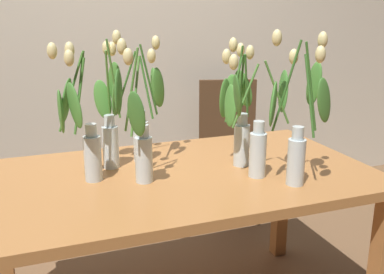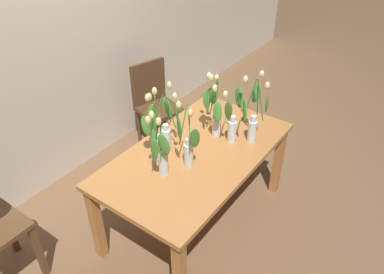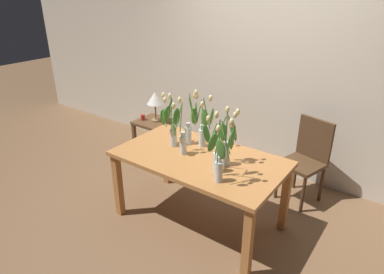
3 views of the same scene
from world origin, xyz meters
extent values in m
plane|color=brown|center=(0.00, 0.00, 0.00)|extent=(18.00, 18.00, 0.00)
cube|color=beige|center=(0.00, 1.46, 1.35)|extent=(9.00, 0.10, 2.70)
cube|color=#B7753D|center=(0.00, 0.00, 0.72)|extent=(1.60, 0.90, 0.04)
cube|color=#B7753D|center=(0.74, -0.39, 0.35)|extent=(0.07, 0.07, 0.70)
cube|color=#B7753D|center=(-0.74, 0.39, 0.35)|extent=(0.07, 0.07, 0.70)
cube|color=#B7753D|center=(0.74, 0.39, 0.35)|extent=(0.07, 0.07, 0.70)
cylinder|color=silver|center=(0.28, 0.00, 0.83)|extent=(0.07, 0.07, 0.18)
cylinder|color=silver|center=(0.28, 0.00, 0.94)|extent=(0.04, 0.04, 0.05)
cylinder|color=silver|center=(0.28, 0.00, 0.80)|extent=(0.06, 0.06, 0.11)
cylinder|color=#3D752D|center=(0.26, 0.03, 1.10)|extent=(0.03, 0.05, 0.31)
ellipsoid|color=#F4E093|center=(0.25, 0.05, 1.25)|extent=(0.04, 0.04, 0.06)
ellipsoid|color=#4C8E38|center=(0.22, 0.05, 1.03)|extent=(0.07, 0.06, 0.17)
cylinder|color=#3D752D|center=(0.23, -0.01, 1.08)|extent=(0.09, 0.03, 0.26)
ellipsoid|color=#F4E093|center=(0.19, -0.03, 1.21)|extent=(0.04, 0.04, 0.06)
ellipsoid|color=#4C8E38|center=(0.20, -0.05, 1.02)|extent=(0.05, 0.09, 0.18)
cylinder|color=#3D752D|center=(0.31, 0.03, 1.08)|extent=(0.05, 0.05, 0.28)
ellipsoid|color=#F4E093|center=(0.33, 0.05, 1.22)|extent=(0.04, 0.04, 0.06)
ellipsoid|color=#4C8E38|center=(0.32, 0.08, 1.06)|extent=(0.11, 0.07, 0.18)
cylinder|color=#3D752D|center=(0.30, 0.06, 1.08)|extent=(0.04, 0.11, 0.27)
ellipsoid|color=#F4E093|center=(0.32, 0.11, 1.22)|extent=(0.04, 0.04, 0.06)
ellipsoid|color=#4C8E38|center=(0.29, 0.11, 1.04)|extent=(0.09, 0.05, 0.18)
cylinder|color=silver|center=(0.28, -0.14, 0.83)|extent=(0.07, 0.07, 0.18)
cylinder|color=silver|center=(0.28, -0.14, 0.94)|extent=(0.04, 0.04, 0.05)
cylinder|color=silver|center=(0.28, -0.14, 0.80)|extent=(0.06, 0.06, 0.11)
cylinder|color=#56933D|center=(0.22, -0.13, 1.07)|extent=(0.10, 0.02, 0.25)
ellipsoid|color=#F4E093|center=(0.17, -0.13, 1.20)|extent=(0.04, 0.04, 0.06)
ellipsoid|color=#427F33|center=(0.18, -0.16, 1.08)|extent=(0.06, 0.10, 0.18)
cylinder|color=#56933D|center=(0.35, -0.15, 1.08)|extent=(0.12, 0.02, 0.26)
ellipsoid|color=#F4E093|center=(0.42, -0.15, 1.22)|extent=(0.04, 0.04, 0.06)
ellipsoid|color=#427F33|center=(0.40, -0.12, 1.08)|extent=(0.05, 0.11, 0.18)
cylinder|color=silver|center=(-0.11, 0.20, 0.83)|extent=(0.07, 0.07, 0.18)
cylinder|color=silver|center=(-0.11, 0.20, 0.94)|extent=(0.04, 0.04, 0.05)
cylinder|color=silver|center=(-0.11, 0.20, 0.80)|extent=(0.06, 0.06, 0.11)
cylinder|color=#3D752D|center=(-0.09, 0.17, 1.07)|extent=(0.04, 0.07, 0.26)
ellipsoid|color=#F4E093|center=(-0.07, 0.14, 1.21)|extent=(0.04, 0.04, 0.06)
ellipsoid|color=#4C8E38|center=(-0.04, 0.15, 1.08)|extent=(0.09, 0.06, 0.18)
cylinder|color=#3D752D|center=(-0.17, 0.23, 1.09)|extent=(0.10, 0.05, 0.28)
ellipsoid|color=#F4E093|center=(-0.21, 0.25, 1.23)|extent=(0.04, 0.04, 0.06)
ellipsoid|color=#4C8E38|center=(-0.21, 0.22, 1.03)|extent=(0.06, 0.08, 0.17)
cylinder|color=#3D752D|center=(-0.07, 0.21, 1.10)|extent=(0.08, 0.02, 0.31)
ellipsoid|color=#F4E093|center=(-0.03, 0.22, 1.26)|extent=(0.04, 0.04, 0.06)
ellipsoid|color=#4C8E38|center=(-0.03, 0.25, 1.06)|extent=(0.03, 0.12, 0.18)
cylinder|color=silver|center=(0.38, -0.27, 0.83)|extent=(0.07, 0.07, 0.18)
cylinder|color=silver|center=(0.38, -0.27, 0.94)|extent=(0.04, 0.04, 0.05)
cylinder|color=silver|center=(0.38, -0.27, 0.80)|extent=(0.06, 0.06, 0.11)
cylinder|color=#3D752D|center=(0.39, -0.31, 1.09)|extent=(0.03, 0.07, 0.30)
ellipsoid|color=#F4E093|center=(0.40, -0.34, 1.24)|extent=(0.04, 0.04, 0.06)
ellipsoid|color=#4C8E38|center=(0.43, -0.34, 1.08)|extent=(0.11, 0.05, 0.18)
cylinder|color=#3D752D|center=(0.34, -0.24, 1.12)|extent=(0.08, 0.06, 0.34)
ellipsoid|color=#F4E093|center=(0.30, -0.21, 1.29)|extent=(0.04, 0.04, 0.06)
ellipsoid|color=#4C8E38|center=(0.29, -0.23, 1.06)|extent=(0.09, 0.10, 0.18)
cylinder|color=#3D752D|center=(0.43, -0.26, 1.11)|extent=(0.09, 0.02, 0.34)
ellipsoid|color=#F4E093|center=(0.47, -0.26, 1.28)|extent=(0.04, 0.04, 0.06)
ellipsoid|color=#4C8E38|center=(0.46, -0.23, 1.12)|extent=(0.04, 0.09, 0.18)
cylinder|color=silver|center=(-0.25, 0.17, 0.83)|extent=(0.07, 0.07, 0.18)
cylinder|color=silver|center=(-0.25, 0.17, 0.94)|extent=(0.04, 0.04, 0.05)
cylinder|color=silver|center=(-0.25, 0.17, 0.80)|extent=(0.06, 0.06, 0.11)
cylinder|color=#56933D|center=(-0.24, 0.21, 1.09)|extent=(0.03, 0.08, 0.29)
ellipsoid|color=#F4E093|center=(-0.23, 0.25, 1.24)|extent=(0.04, 0.04, 0.06)
ellipsoid|color=#4C8E38|center=(-0.26, 0.26, 1.02)|extent=(0.09, 0.06, 0.18)
cylinder|color=#56933D|center=(-0.22, 0.19, 1.11)|extent=(0.06, 0.05, 0.34)
ellipsoid|color=#F4E093|center=(-0.20, 0.21, 1.28)|extent=(0.04, 0.04, 0.06)
ellipsoid|color=#4C8E38|center=(-0.21, 0.24, 1.10)|extent=(0.07, 0.08, 0.18)
cylinder|color=silver|center=(-0.34, 0.04, 0.83)|extent=(0.07, 0.07, 0.18)
cylinder|color=silver|center=(-0.34, 0.04, 0.94)|extent=(0.04, 0.04, 0.05)
cylinder|color=silver|center=(-0.34, 0.04, 0.80)|extent=(0.06, 0.06, 0.11)
cylinder|color=#478433|center=(-0.38, 0.06, 1.09)|extent=(0.06, 0.03, 0.30)
ellipsoid|color=#F4E093|center=(-0.40, 0.07, 1.25)|extent=(0.04, 0.04, 0.06)
ellipsoid|color=#4C8E38|center=(-0.43, 0.05, 1.06)|extent=(0.08, 0.08, 0.18)
cylinder|color=#478433|center=(-0.41, 0.04, 1.09)|extent=(0.11, 0.01, 0.29)
ellipsoid|color=#F4E093|center=(-0.46, 0.04, 1.25)|extent=(0.04, 0.04, 0.06)
ellipsoid|color=#4C8E38|center=(-0.45, 0.02, 1.03)|extent=(0.03, 0.09, 0.18)
cylinder|color=#478433|center=(-0.38, 0.02, 1.08)|extent=(0.06, 0.04, 0.28)
ellipsoid|color=#F4E093|center=(-0.41, 0.01, 1.22)|extent=(0.04, 0.04, 0.06)
ellipsoid|color=#4C8E38|center=(-0.40, -0.02, 1.06)|extent=(0.07, 0.10, 0.18)
cylinder|color=silver|center=(-0.16, -0.04, 0.83)|extent=(0.07, 0.07, 0.18)
cylinder|color=silver|center=(-0.16, -0.04, 0.94)|extent=(0.04, 0.04, 0.05)
cylinder|color=silver|center=(-0.16, -0.04, 0.80)|extent=(0.06, 0.06, 0.11)
cylinder|color=#56933D|center=(-0.19, -0.02, 1.10)|extent=(0.06, 0.04, 0.32)
ellipsoid|color=#F4E093|center=(-0.22, -0.01, 1.26)|extent=(0.04, 0.04, 0.06)
ellipsoid|color=#427F33|center=(-0.24, -0.03, 1.10)|extent=(0.06, 0.09, 0.18)
cylinder|color=#56933D|center=(-0.19, -0.08, 1.09)|extent=(0.06, 0.06, 0.29)
ellipsoid|color=#F4E093|center=(-0.22, -0.10, 1.23)|extent=(0.04, 0.04, 0.06)
ellipsoid|color=#427F33|center=(-0.20, -0.12, 1.03)|extent=(0.08, 0.08, 0.17)
cube|color=#4C331E|center=(0.69, 0.97, 0.45)|extent=(0.49, 0.49, 0.04)
cylinder|color=#4C331E|center=(0.80, 0.76, 0.21)|extent=(0.04, 0.04, 0.43)
cylinder|color=#4C331E|center=(0.48, 0.85, 0.21)|extent=(0.04, 0.04, 0.43)
cylinder|color=#4C331E|center=(0.90, 1.08, 0.21)|extent=(0.04, 0.04, 0.43)
cylinder|color=#4C331E|center=(0.57, 1.18, 0.21)|extent=(0.04, 0.04, 0.43)
cube|color=#4C331E|center=(0.74, 1.14, 0.70)|extent=(0.39, 0.14, 0.46)
cube|color=brown|center=(-1.12, 0.61, 0.26)|extent=(0.04, 0.04, 0.51)
cube|color=brown|center=(-1.12, 0.99, 0.26)|extent=(0.04, 0.04, 0.51)
camera|label=1|loc=(-0.54, -1.62, 1.38)|focal=40.95mm
camera|label=2|loc=(-1.89, -1.31, 2.48)|focal=35.10mm
camera|label=3|loc=(1.60, -2.34, 2.22)|focal=31.63mm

